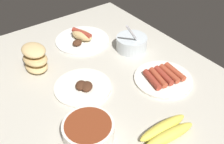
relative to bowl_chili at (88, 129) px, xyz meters
The scene contains 8 objects.
ground_plane 24.92cm from the bowl_chili, 131.71° to the left, with size 120.00×90.00×3.00cm, color beige.
bowl_chili is the anchor object (origin of this frame).
plate_sausages 38.25cm from the bowl_chili, 98.28° to the left, with size 22.75×22.75×3.43cm.
bread_stack 41.29cm from the bowl_chili, behind, with size 13.46×10.54×10.80cm.
plate_hotdog_assembled 55.49cm from the bowl_chili, 150.99° to the left, with size 25.17×25.17×5.61cm.
bowl_coleslaw 50.97cm from the bowl_chili, 125.46° to the left, with size 13.81×13.81×15.89cm.
banana_bunch 24.11cm from the bowl_chili, 54.07° to the left, with size 8.61×18.96×3.51cm.
plate_grilled_meat 22.14cm from the bowl_chili, 153.24° to the left, with size 21.66×21.66×3.45cm.
Camera 1 is at (63.11, -43.50, 67.61)cm, focal length 42.68 mm.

